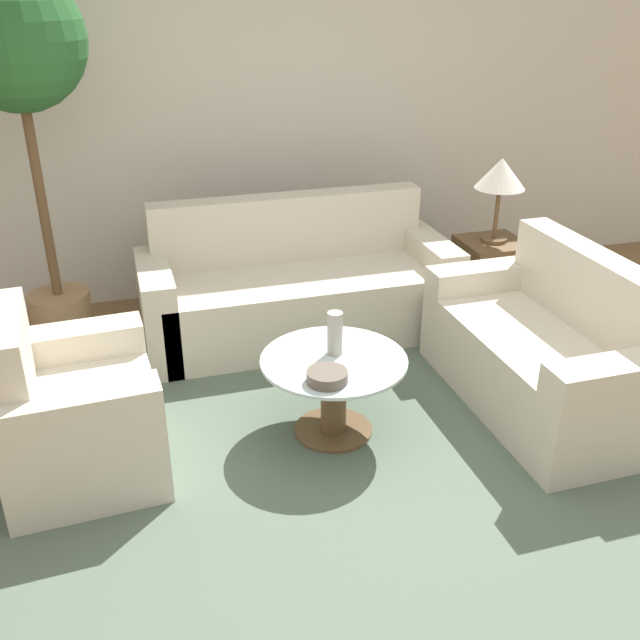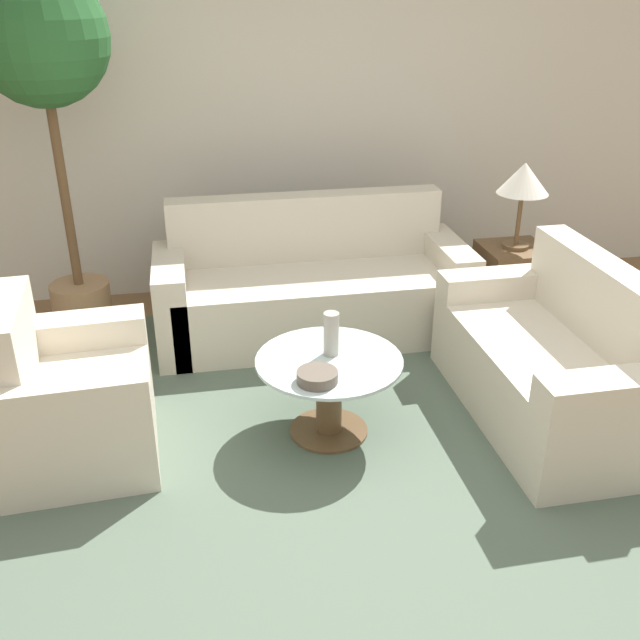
% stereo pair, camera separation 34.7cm
% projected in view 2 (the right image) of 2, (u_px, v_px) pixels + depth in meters
% --- Properties ---
extents(ground_plane, '(14.00, 14.00, 0.00)m').
position_uv_depth(ground_plane, '(367.00, 509.00, 3.27)').
color(ground_plane, brown).
extents(wall_back, '(10.00, 0.06, 2.60)m').
position_uv_depth(wall_back, '(278.00, 116.00, 5.17)').
color(wall_back, beige).
rests_on(wall_back, ground_plane).
extents(rug, '(3.52, 3.31, 0.01)m').
position_uv_depth(rug, '(329.00, 431.00, 3.83)').
color(rug, '#4C5B4C').
rests_on(rug, ground_plane).
extents(sofa_main, '(2.05, 0.78, 0.90)m').
position_uv_depth(sofa_main, '(311.00, 290.00, 4.81)').
color(sofa_main, beige).
rests_on(sofa_main, ground_plane).
extents(armchair, '(0.76, 0.90, 0.86)m').
position_uv_depth(armchair, '(67.00, 403.00, 3.54)').
color(armchair, beige).
rests_on(armchair, ground_plane).
extents(loveseat, '(0.75, 1.47, 0.88)m').
position_uv_depth(loveseat, '(556.00, 367.00, 3.87)').
color(loveseat, beige).
rests_on(loveseat, ground_plane).
extents(coffee_table, '(0.76, 0.76, 0.45)m').
position_uv_depth(coffee_table, '(329.00, 386.00, 3.70)').
color(coffee_table, brown).
rests_on(coffee_table, ground_plane).
extents(side_table, '(0.43, 0.43, 0.56)m').
position_uv_depth(side_table, '(510.00, 285.00, 4.93)').
color(side_table, brown).
rests_on(side_table, ground_plane).
extents(table_lamp, '(0.34, 0.34, 0.57)m').
position_uv_depth(table_lamp, '(524.00, 181.00, 4.62)').
color(table_lamp, brown).
rests_on(table_lamp, side_table).
extents(potted_plant, '(0.79, 0.79, 2.29)m').
position_uv_depth(potted_plant, '(45.00, 70.00, 4.13)').
color(potted_plant, '#93704C').
rests_on(potted_plant, ground_plane).
extents(vase, '(0.08, 0.08, 0.23)m').
position_uv_depth(vase, '(331.00, 334.00, 3.63)').
color(vase, '#9E998E').
rests_on(vase, coffee_table).
extents(bowl, '(0.20, 0.20, 0.06)m').
position_uv_depth(bowl, '(317.00, 377.00, 3.42)').
color(bowl, brown).
rests_on(bowl, coffee_table).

